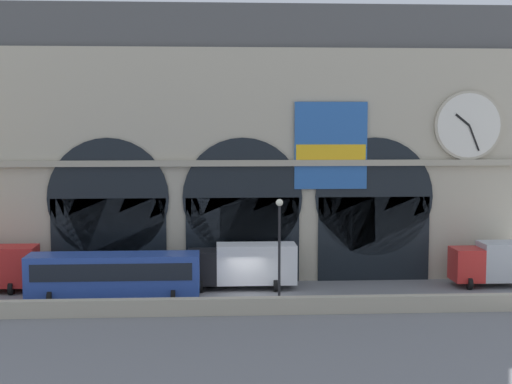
% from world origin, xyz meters
% --- Properties ---
extents(ground_plane, '(200.00, 200.00, 0.00)m').
position_xyz_m(ground_plane, '(0.00, 0.00, 0.00)').
color(ground_plane, slate).
extents(quay_parapet_wall, '(90.00, 0.70, 1.02)m').
position_xyz_m(quay_parapet_wall, '(0.00, -4.34, 0.51)').
color(quay_parapet_wall, '#B2A891').
rests_on(quay_parapet_wall, ground).
extents(station_building, '(40.18, 4.59, 20.00)m').
position_xyz_m(station_building, '(0.04, 7.07, 9.70)').
color(station_building, '#B2A891').
rests_on(station_building, ground).
extents(bus_midwest, '(11.00, 3.25, 3.10)m').
position_xyz_m(bus_midwest, '(-8.54, -0.62, 1.78)').
color(bus_midwest, '#28479E').
rests_on(bus_midwest, ground).
extents(box_truck_center, '(7.50, 2.91, 3.12)m').
position_xyz_m(box_truck_center, '(-0.04, 2.67, 1.70)').
color(box_truck_center, black).
rests_on(box_truck_center, ground).
extents(box_truck_east, '(7.50, 2.91, 3.12)m').
position_xyz_m(box_truck_east, '(18.52, 2.47, 1.70)').
color(box_truck_east, red).
rests_on(box_truck_east, ground).
extents(street_lamp_quayside, '(0.44, 0.44, 6.90)m').
position_xyz_m(street_lamp_quayside, '(1.89, -3.54, 4.41)').
color(street_lamp_quayside, black).
rests_on(street_lamp_quayside, ground).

